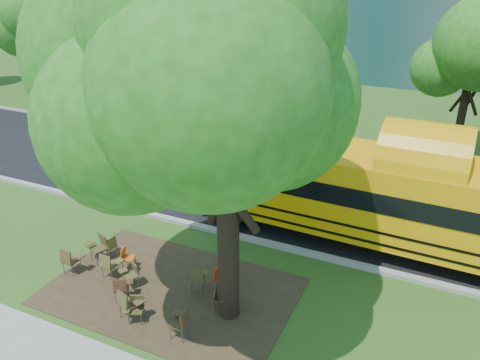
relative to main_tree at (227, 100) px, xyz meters
The scene contains 29 objects.
ground 6.68m from the main_tree, 167.62° to the left, with size 160.00×160.00×0.00m, color #2D4E18.
dirt_patch 6.25m from the main_tree, behind, with size 7.00×4.50×0.03m, color #382819.
asphalt_road 10.12m from the main_tree, 111.20° to the left, with size 80.00×8.00×0.04m, color black.
kerb_near 7.53m from the main_tree, 129.10° to the left, with size 80.00×0.25×0.14m, color gray.
kerb_far 13.47m from the main_tree, 104.17° to the left, with size 80.00×0.25×0.14m, color gray.
bg_tree_0 20.30m from the main_tree, 137.63° to the left, with size 5.20×5.20×7.18m.
bg_tree_1 27.80m from the main_tree, 145.73° to the left, with size 6.00×6.00×8.40m.
bg_tree_2 18.54m from the main_tree, 115.57° to the left, with size 4.80×4.80×6.62m.
bg_tree_3 15.52m from the main_tree, 71.04° to the left, with size 5.60×5.60×7.84m.
main_tree is the anchor object (origin of this frame).
school_bus 7.71m from the main_tree, 53.25° to the left, with size 13.16×3.32×3.20m.
chair_0 7.47m from the main_tree, behind, with size 0.59×0.53×0.90m.
chair_1 6.69m from the main_tree, behind, with size 0.57×0.51×0.88m.
chair_2 6.25m from the main_tree, 165.22° to the right, with size 0.53×0.65×0.79m.
chair_3 6.27m from the main_tree, behind, with size 0.67×0.53×0.80m.
chair_4 5.99m from the main_tree, 149.87° to the right, with size 0.73×0.57×0.94m.
chair_5 6.00m from the main_tree, 148.66° to the right, with size 0.53×0.61×0.78m.
chair_6 5.60m from the main_tree, 117.71° to the right, with size 0.53×0.57×0.88m.
chair_7 5.40m from the main_tree, behind, with size 0.67×0.61×0.89m.
chair_8 7.21m from the main_tree, behind, with size 0.47×0.56×0.79m.
chair_9 7.24m from the main_tree, behind, with size 0.76×0.60×0.94m.
chair_10 6.66m from the main_tree, behind, with size 0.56×0.52×0.77m.
chair_11 5.60m from the main_tree, 158.07° to the left, with size 0.56×0.64×0.82m.
chair_12 5.52m from the main_tree, 129.86° to the left, with size 0.48×0.53×0.82m.
black_car 10.39m from the main_tree, 142.17° to the left, with size 1.79×4.45×1.52m, color black.
bg_car_silver 19.62m from the main_tree, 142.80° to the left, with size 1.34×3.84×1.27m, color gray.
bg_car_red 15.82m from the main_tree, 138.48° to the left, with size 2.01×4.36×1.21m, color #500F0D.
pedestrian_a 22.99m from the main_tree, 147.23° to the left, with size 0.72×0.47×1.98m, color #37507D.
pedestrian_b 24.37m from the main_tree, 145.66° to the left, with size 0.83×0.64×1.70m, color #785F48.
Camera 1 is at (7.46, -9.65, 8.60)m, focal length 35.00 mm.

